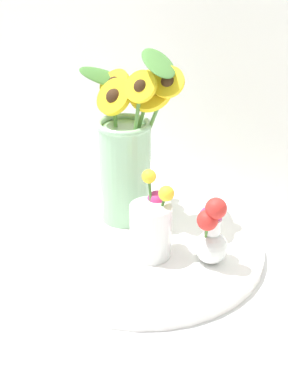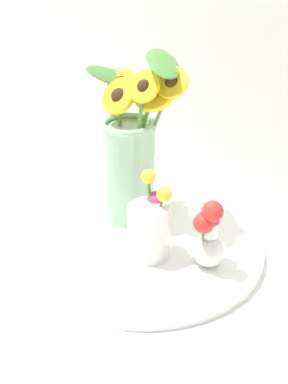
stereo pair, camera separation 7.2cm
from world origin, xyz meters
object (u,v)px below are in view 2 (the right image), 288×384
Objects in this scene: vase_bulb_right at (209,236)px; mason_jar_sunflowers at (132,154)px; vase_small_center at (150,226)px; serving_tray at (144,246)px.

mason_jar_sunflowers is at bearing 169.99° from vase_bulb_right.
vase_small_center is 0.11m from vase_bulb_right.
vase_small_center is at bearing -32.84° from serving_tray.
vase_small_center reaches higher than serving_tray.
mason_jar_sunflowers is 2.49× the size of vase_bulb_right.
serving_tray is at bearing 147.16° from vase_small_center.
vase_small_center reaches higher than vase_bulb_right.
mason_jar_sunflowers reaches higher than vase_bulb_right.
serving_tray is 0.18m from mason_jar_sunflowers.
serving_tray is 0.08m from vase_small_center.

